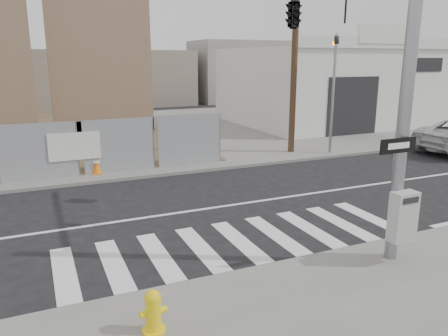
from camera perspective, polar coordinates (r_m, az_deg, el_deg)
name	(u,v)px	position (r m, az deg, el deg)	size (l,w,h in m)	color
ground	(202,209)	(12.82, -2.83, -5.43)	(100.00, 100.00, 0.00)	black
sidewalk_far	(115,134)	(26.00, -14.04, 4.35)	(50.00, 20.00, 0.12)	slate
signal_pole	(325,38)	(11.48, 12.99, 16.25)	(0.96, 5.87, 7.00)	gray
far_signal_pole	(334,77)	(20.11, 14.18, 11.41)	(0.16, 0.20, 5.60)	gray
concrete_wall_right	(102,75)	(25.67, -15.64, 11.59)	(5.50, 1.30, 8.00)	#795E48
auto_shop	(328,85)	(30.43, 13.40, 10.45)	(12.00, 10.20, 5.95)	silver
utility_pole_right	(295,37)	(19.98, 9.29, 16.58)	(1.60, 0.28, 10.00)	#4C3723
fire_hydrant	(153,311)	(7.22, -9.24, -17.97)	(0.46, 0.46, 0.71)	yellow
traffic_cone_d	(96,165)	(16.86, -16.32, 0.42)	(0.46, 0.46, 0.69)	orange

